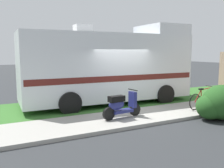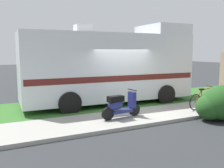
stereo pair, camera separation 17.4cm
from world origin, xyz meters
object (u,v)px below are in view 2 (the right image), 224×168
(motorhome_rv, at_px, (110,66))
(bicycle, at_px, (204,100))
(pickup_truck_near, at_px, (89,75))
(scooter, at_px, (120,105))

(motorhome_rv, height_order, bicycle, motorhome_rv)
(bicycle, bearing_deg, pickup_truck_near, 107.49)
(bicycle, xyz_separation_m, pickup_truck_near, (-2.25, 7.14, 0.47))
(motorhome_rv, height_order, pickup_truck_near, motorhome_rv)
(scooter, bearing_deg, pickup_truck_near, 78.15)
(motorhome_rv, relative_size, pickup_truck_near, 1.35)
(scooter, xyz_separation_m, pickup_truck_near, (1.45, 6.92, 0.38))
(motorhome_rv, relative_size, scooter, 4.95)
(motorhome_rv, distance_m, bicycle, 4.29)
(bicycle, relative_size, pickup_truck_near, 0.30)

